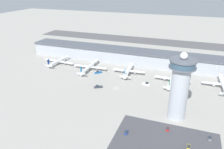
{
  "coord_description": "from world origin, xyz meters",
  "views": [
    {
      "loc": [
        58.56,
        -170.54,
        91.23
      ],
      "look_at": [
        -7.02,
        7.49,
        9.81
      ],
      "focal_mm": 35.0,
      "sensor_mm": 36.0,
      "label": 1
    }
  ],
  "objects_px": {
    "airplane_gate_echo": "(224,84)",
    "car_blue_compact": "(189,147)",
    "control_tower": "(180,87)",
    "airplane_gate_bravo": "(90,67)",
    "car_white_wagon": "(126,132)",
    "service_truck_catering": "(98,72)",
    "car_maroon_suv": "(210,138)",
    "service_truck_baggage": "(98,87)",
    "car_black_suv": "(168,129)",
    "airplane_gate_delta": "(172,79)",
    "airplane_gate_charlie": "(128,70)",
    "service_truck_fuel": "(146,84)",
    "airplane_gate_alpha": "(58,61)"
  },
  "relations": [
    {
      "from": "service_truck_catering",
      "to": "car_maroon_suv",
      "type": "relative_size",
      "value": 1.54
    },
    {
      "from": "airplane_gate_alpha",
      "to": "car_white_wagon",
      "type": "height_order",
      "value": "airplane_gate_alpha"
    },
    {
      "from": "car_black_suv",
      "to": "car_white_wagon",
      "type": "bearing_deg",
      "value": -152.2
    },
    {
      "from": "airplane_gate_charlie",
      "to": "service_truck_fuel",
      "type": "xyz_separation_m",
      "value": [
        23.31,
        -18.56,
        -3.55
      ]
    },
    {
      "from": "airplane_gate_delta",
      "to": "car_black_suv",
      "type": "xyz_separation_m",
      "value": [
        5.32,
        -75.93,
        -3.6
      ]
    },
    {
      "from": "airplane_gate_alpha",
      "to": "airplane_gate_bravo",
      "type": "xyz_separation_m",
      "value": [
        42.68,
        -3.72,
        0.03
      ]
    },
    {
      "from": "control_tower",
      "to": "car_maroon_suv",
      "type": "distance_m",
      "value": 37.28
    },
    {
      "from": "service_truck_baggage",
      "to": "car_maroon_suv",
      "type": "distance_m",
      "value": 103.18
    },
    {
      "from": "service_truck_fuel",
      "to": "control_tower",
      "type": "bearing_deg",
      "value": -55.2
    },
    {
      "from": "airplane_gate_charlie",
      "to": "car_white_wagon",
      "type": "height_order",
      "value": "airplane_gate_charlie"
    },
    {
      "from": "airplane_gate_delta",
      "to": "airplane_gate_echo",
      "type": "height_order",
      "value": "airplane_gate_echo"
    },
    {
      "from": "airplane_gate_charlie",
      "to": "airplane_gate_delta",
      "type": "height_order",
      "value": "airplane_gate_charlie"
    },
    {
      "from": "airplane_gate_echo",
      "to": "car_maroon_suv",
      "type": "xyz_separation_m",
      "value": [
        -14.26,
        -80.29,
        -3.56
      ]
    },
    {
      "from": "airplane_gate_charlie",
      "to": "service_truck_baggage",
      "type": "relative_size",
      "value": 4.74
    },
    {
      "from": "control_tower",
      "to": "airplane_gate_alpha",
      "type": "relative_size",
      "value": 1.2
    },
    {
      "from": "airplane_gate_delta",
      "to": "airplane_gate_echo",
      "type": "bearing_deg",
      "value": 4.77
    },
    {
      "from": "airplane_gate_alpha",
      "to": "airplane_gate_echo",
      "type": "relative_size",
      "value": 0.96
    },
    {
      "from": "airplane_gate_alpha",
      "to": "service_truck_baggage",
      "type": "distance_m",
      "value": 80.41
    },
    {
      "from": "car_maroon_suv",
      "to": "car_blue_compact",
      "type": "bearing_deg",
      "value": -133.11
    },
    {
      "from": "airplane_gate_echo",
      "to": "service_truck_baggage",
      "type": "relative_size",
      "value": 5.49
    },
    {
      "from": "airplane_gate_charlie",
      "to": "car_maroon_suv",
      "type": "height_order",
      "value": "airplane_gate_charlie"
    },
    {
      "from": "service_truck_baggage",
      "to": "car_black_suv",
      "type": "relative_size",
      "value": 1.68
    },
    {
      "from": "car_black_suv",
      "to": "car_maroon_suv",
      "type": "relative_size",
      "value": 0.97
    },
    {
      "from": "service_truck_catering",
      "to": "airplane_gate_bravo",
      "type": "bearing_deg",
      "value": 156.77
    },
    {
      "from": "airplane_gate_bravo",
      "to": "airplane_gate_echo",
      "type": "relative_size",
      "value": 1.06
    },
    {
      "from": "car_blue_compact",
      "to": "service_truck_catering",
      "type": "bearing_deg",
      "value": 138.07
    },
    {
      "from": "airplane_gate_charlie",
      "to": "airplane_gate_echo",
      "type": "height_order",
      "value": "airplane_gate_echo"
    },
    {
      "from": "airplane_gate_charlie",
      "to": "airplane_gate_echo",
      "type": "distance_m",
      "value": 91.17
    },
    {
      "from": "control_tower",
      "to": "airplane_gate_alpha",
      "type": "distance_m",
      "value": 156.76
    },
    {
      "from": "service_truck_baggage",
      "to": "car_blue_compact",
      "type": "bearing_deg",
      "value": -33.47
    },
    {
      "from": "car_maroon_suv",
      "to": "car_white_wagon",
      "type": "distance_m",
      "value": 52.24
    },
    {
      "from": "service_truck_baggage",
      "to": "car_blue_compact",
      "type": "height_order",
      "value": "service_truck_baggage"
    },
    {
      "from": "airplane_gate_delta",
      "to": "airplane_gate_charlie",
      "type": "bearing_deg",
      "value": 173.83
    },
    {
      "from": "control_tower",
      "to": "service_truck_baggage",
      "type": "distance_m",
      "value": 79.58
    },
    {
      "from": "car_black_suv",
      "to": "control_tower",
      "type": "bearing_deg",
      "value": 78.06
    },
    {
      "from": "control_tower",
      "to": "airplane_gate_delta",
      "type": "bearing_deg",
      "value": 98.69
    },
    {
      "from": "airplane_gate_echo",
      "to": "car_black_suv",
      "type": "bearing_deg",
      "value": -116.75
    },
    {
      "from": "airplane_gate_delta",
      "to": "car_black_suv",
      "type": "distance_m",
      "value": 76.2
    },
    {
      "from": "service_truck_catering",
      "to": "service_truck_fuel",
      "type": "height_order",
      "value": "service_truck_fuel"
    },
    {
      "from": "service_truck_fuel",
      "to": "airplane_gate_charlie",
      "type": "bearing_deg",
      "value": 141.48
    },
    {
      "from": "service_truck_fuel",
      "to": "car_white_wagon",
      "type": "relative_size",
      "value": 1.75
    },
    {
      "from": "control_tower",
      "to": "airplane_gate_bravo",
      "type": "height_order",
      "value": "control_tower"
    },
    {
      "from": "airplane_gate_echo",
      "to": "car_blue_compact",
      "type": "height_order",
      "value": "airplane_gate_echo"
    },
    {
      "from": "airplane_gate_delta",
      "to": "service_truck_baggage",
      "type": "xyz_separation_m",
      "value": [
        -63.22,
        -34.99,
        -3.26
      ]
    },
    {
      "from": "service_truck_baggage",
      "to": "airplane_gate_echo",
      "type": "bearing_deg",
      "value": 19.63
    },
    {
      "from": "airplane_gate_echo",
      "to": "airplane_gate_delta",
      "type": "bearing_deg",
      "value": -175.23
    },
    {
      "from": "airplane_gate_alpha",
      "to": "car_black_suv",
      "type": "height_order",
      "value": "airplane_gate_alpha"
    },
    {
      "from": "control_tower",
      "to": "airplane_gate_alpha",
      "type": "height_order",
      "value": "control_tower"
    },
    {
      "from": "service_truck_fuel",
      "to": "service_truck_baggage",
      "type": "distance_m",
      "value": 46.12
    },
    {
      "from": "airplane_gate_bravo",
      "to": "car_white_wagon",
      "type": "distance_m",
      "value": 115.21
    }
  ]
}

